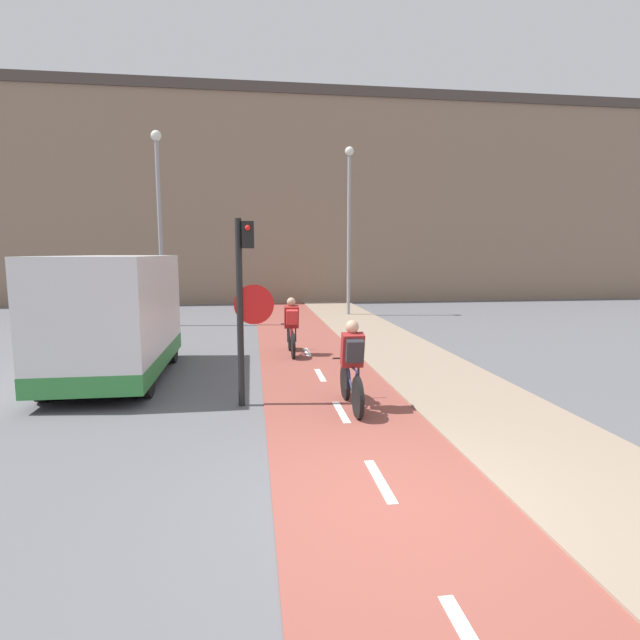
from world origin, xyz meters
name	(u,v)px	position (x,y,z in m)	size (l,w,h in m)	color
ground_plane	(392,504)	(0.00, 0.00, 0.00)	(120.00, 120.00, 0.00)	#5B5B60
bike_lane	(392,503)	(0.00, 0.00, 0.01)	(2.48, 60.00, 0.02)	brown
sidewalk_strip	(605,487)	(2.44, 0.00, 0.03)	(2.40, 60.00, 0.05)	gray
building_row_background	(276,201)	(0.00, 23.69, 5.48)	(60.00, 5.20, 10.95)	#89705B
traffic_light_pole	(245,292)	(-1.53, 3.64, 1.96)	(0.67, 0.25, 3.16)	black
street_lamp_far	(159,209)	(-4.56, 13.59, 4.13)	(0.36, 0.36, 6.76)	gray
street_lamp_sidewalk	(349,214)	(2.58, 15.63, 4.17)	(0.36, 0.36, 6.83)	gray
cyclist_near	(352,368)	(0.21, 3.17, 0.72)	(0.46, 1.72, 1.51)	black
cyclist_far	(291,328)	(-0.43, 7.77, 0.71)	(0.46, 1.70, 1.48)	black
van	(115,319)	(-4.20, 5.85, 1.25)	(1.96, 4.55, 2.54)	silver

